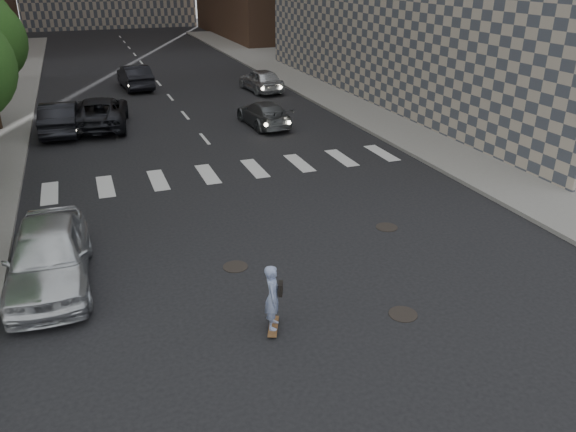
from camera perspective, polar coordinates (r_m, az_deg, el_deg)
name	(u,v)px	position (r m, az deg, el deg)	size (l,w,h in m)	color
ground	(317,275)	(15.52, 3.00, -5.96)	(160.00, 160.00, 0.00)	black
sidewalk_right	(400,92)	(38.71, 11.33, 12.26)	(13.00, 80.00, 0.15)	gray
manhole_a	(403,314)	(14.14, 11.60, -9.74)	(0.70, 0.70, 0.02)	black
manhole_b	(235,267)	(15.93, -5.37, -5.14)	(0.70, 0.70, 0.02)	black
manhole_c	(387,227)	(18.45, 10.00, -1.13)	(0.70, 0.70, 0.02)	black
skateboarder	(273,297)	(12.88, -1.52, -8.23)	(0.58, 0.86, 1.68)	brown
silver_sedan	(49,256)	(15.93, -23.14, -3.72)	(2.02, 5.01, 1.71)	silver
traffic_car_a	(60,118)	(30.63, -22.14, 9.25)	(1.69, 4.85, 1.60)	black
traffic_car_b	(264,114)	(29.89, -2.49, 10.35)	(1.80, 4.42, 1.28)	#525659
traffic_car_c	(100,112)	(31.09, -18.52, 9.95)	(2.61, 5.65, 1.57)	black
traffic_car_d	(261,80)	(38.41, -2.76, 13.64)	(1.79, 4.46, 1.52)	silver
traffic_car_e	(135,77)	(40.64, -15.28, 13.48)	(1.69, 4.86, 1.60)	black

